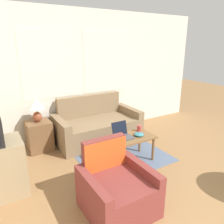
% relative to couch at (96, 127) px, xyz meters
% --- Properties ---
extents(wall_back, '(6.00, 0.06, 2.60)m').
position_rel_couch_xyz_m(wall_back, '(-0.05, 0.45, 1.03)').
color(wall_back, silver).
rests_on(wall_back, ground_plane).
extents(rug, '(1.52, 1.92, 0.01)m').
position_rel_couch_xyz_m(rug, '(0.05, -0.58, -0.27)').
color(rug, slate).
rests_on(rug, ground_plane).
extents(couch, '(1.71, 0.87, 0.89)m').
position_rel_couch_xyz_m(couch, '(0.00, 0.00, 0.00)').
color(couch, '#846B4C').
rests_on(couch, ground_plane).
extents(armchair, '(0.77, 0.77, 0.82)m').
position_rel_couch_xyz_m(armchair, '(-0.73, -1.92, -0.02)').
color(armchair, brown).
rests_on(armchair, ground_plane).
extents(side_table, '(0.43, 0.43, 0.56)m').
position_rel_couch_xyz_m(side_table, '(-1.14, 0.13, 0.01)').
color(side_table, brown).
rests_on(side_table, ground_plane).
extents(table_lamp, '(0.30, 0.30, 0.44)m').
position_rel_couch_xyz_m(table_lamp, '(-1.14, 0.13, 0.57)').
color(table_lamp, brown).
rests_on(table_lamp, side_table).
extents(coffee_table, '(0.84, 0.47, 0.45)m').
position_rel_couch_xyz_m(coffee_table, '(0.05, -1.10, 0.11)').
color(coffee_table, brown).
rests_on(coffee_table, ground_plane).
extents(laptop, '(0.28, 0.29, 0.24)m').
position_rel_couch_xyz_m(laptop, '(-0.05, -1.04, 0.23)').
color(laptop, '#47474C').
rests_on(laptop, coffee_table).
extents(cup_navy, '(0.08, 0.08, 0.10)m').
position_rel_couch_xyz_m(cup_navy, '(0.35, -0.98, 0.23)').
color(cup_navy, '#B23D38').
rests_on(cup_navy, coffee_table).
extents(snack_bowl, '(0.16, 0.16, 0.05)m').
position_rel_couch_xyz_m(snack_bowl, '(0.22, -1.14, 0.20)').
color(snack_bowl, teal).
rests_on(snack_bowl, coffee_table).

